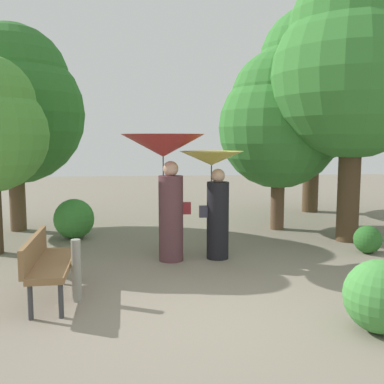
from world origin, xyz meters
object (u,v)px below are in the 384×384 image
object	(u,v)px
person_right	(214,184)
person_left	(165,165)
tree_near_right	(354,62)
path_marker_post	(76,271)
tree_far_back	(314,83)
tree_near_left	(13,103)
park_bench	(47,260)
tree_mid_right	(279,118)

from	to	relation	value
person_right	person_left	bearing A→B (deg)	94.12
tree_near_right	path_marker_post	xyz separation A→B (m)	(-4.94, -2.96, -3.16)
tree_far_back	tree_near_left	bearing A→B (deg)	-165.48
park_bench	person_right	bearing A→B (deg)	-57.38
tree_near_left	tree_far_back	bearing A→B (deg)	14.52
tree_near_left	path_marker_post	xyz separation A→B (m)	(2.05, -4.66, -2.45)
person_left	tree_near_left	world-z (taller)	tree_near_left
tree_mid_right	tree_far_back	world-z (taller)	tree_far_back
person_left	tree_near_right	bearing A→B (deg)	-73.37
person_left	person_right	distance (m)	0.90
tree_far_back	path_marker_post	world-z (taller)	tree_far_back
person_left	park_bench	xyz separation A→B (m)	(-1.59, -1.70, -1.13)
tree_near_left	tree_far_back	world-z (taller)	tree_far_back
person_right	path_marker_post	size ratio (longest dim) A/B	2.31
person_left	path_marker_post	size ratio (longest dim) A/B	2.66
tree_mid_right	tree_far_back	distance (m)	3.08
tree_mid_right	tree_far_back	size ratio (longest dim) A/B	0.71
person_left	tree_far_back	bearing A→B (deg)	-42.19
tree_far_back	tree_near_right	bearing A→B (deg)	-98.82
tree_near_left	tree_near_right	world-z (taller)	tree_near_right
person_right	tree_near_right	xyz separation A→B (m)	(2.90, 1.07, 2.26)
path_marker_post	person_right	bearing A→B (deg)	42.74
person_left	park_bench	size ratio (longest dim) A/B	1.41
person_right	tree_mid_right	size ratio (longest dim) A/B	0.46
person_left	person_right	world-z (taller)	person_left
tree_near_right	tree_mid_right	distance (m)	1.98
tree_near_right	path_marker_post	size ratio (longest dim) A/B	6.76
path_marker_post	tree_near_right	bearing A→B (deg)	30.88
person_right	tree_near_left	xyz separation A→B (m)	(-4.09, 2.78, 1.55)
person_right	tree_far_back	bearing A→B (deg)	-36.52
person_right	tree_near_right	size ratio (longest dim) A/B	0.34
tree_near_right	path_marker_post	distance (m)	6.57
person_left	path_marker_post	bearing A→B (deg)	146.29
person_left	path_marker_post	xyz separation A→B (m)	(-1.20, -1.82, -1.24)
tree_near_left	tree_far_back	size ratio (longest dim) A/B	0.80
tree_near_right	path_marker_post	bearing A→B (deg)	-149.12
tree_mid_right	park_bench	bearing A→B (deg)	-135.80
person_right	tree_far_back	world-z (taller)	tree_far_back
tree_near_left	path_marker_post	bearing A→B (deg)	-66.28
tree_near_left	tree_near_right	xyz separation A→B (m)	(6.99, -1.70, 0.71)
park_bench	person_left	bearing A→B (deg)	-46.49
person_right	tree_far_back	xyz separation A→B (m)	(3.47, 4.73, 2.30)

